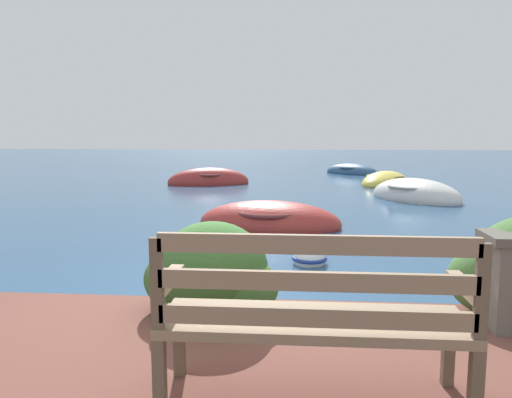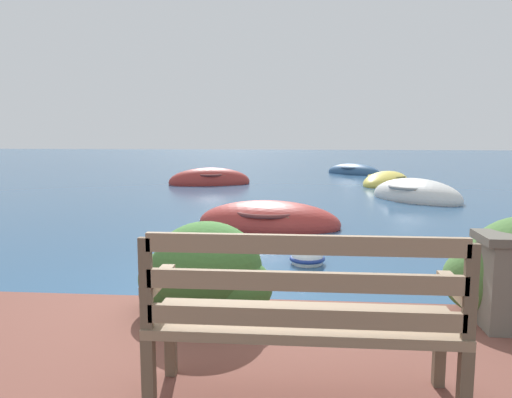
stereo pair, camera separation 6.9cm
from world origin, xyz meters
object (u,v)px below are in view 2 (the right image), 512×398
Objects in this scene: rowboat_distant at (353,172)px; mooring_buoy at (307,259)px; park_bench at (303,315)px; rowboat_nearest at (269,223)px; rowboat_mid at (416,197)px; rowboat_far at (210,182)px; rowboat_outer at (386,182)px.

rowboat_distant is 13.40m from mooring_buoy.
rowboat_nearest is at bearing 98.78° from park_bench.
park_bench reaches higher than rowboat_distant.
rowboat_far is (-5.50, 3.01, -0.00)m from rowboat_mid.
rowboat_outer is at bearing 138.22° from rowboat_distant.
rowboat_outer is (2.66, 13.14, -0.64)m from park_bench.
rowboat_distant is (4.80, 4.21, -0.02)m from rowboat_far.
rowboat_outer is 3.74m from rowboat_distant.
rowboat_far is 6.39m from rowboat_distant.
rowboat_mid is at bearing 55.65° from rowboat_nearest.
rowboat_outer is (-0.10, 3.54, -0.02)m from rowboat_mid.
park_bench reaches higher than rowboat_nearest.
rowboat_mid is (2.76, 9.60, -0.63)m from park_bench.
rowboat_mid is at bearing 77.68° from park_bench.
park_bench reaches higher than rowboat_outer.
park_bench is 3.63m from mooring_buoy.
rowboat_mid reaches higher than rowboat_outer.
rowboat_outer is (3.19, 7.19, -0.01)m from rowboat_nearest.
rowboat_mid is at bearing 66.08° from mooring_buoy.
rowboat_nearest reaches higher than rowboat_outer.
rowboat_nearest is 7.86m from rowboat_outer.
rowboat_far reaches higher than rowboat_outer.
rowboat_outer reaches higher than rowboat_distant.
rowboat_mid reaches higher than mooring_buoy.
rowboat_distant is at bearing 84.25° from rowboat_nearest.
rowboat_far is (-2.22, 6.67, 0.01)m from rowboat_nearest.
park_bench is at bearing -77.32° from rowboat_nearest.
rowboat_nearest reaches higher than rowboat_distant.
rowboat_mid reaches higher than rowboat_nearest.
rowboat_outer is (5.40, 0.52, -0.01)m from rowboat_far.
park_bench is 13.42m from rowboat_outer.
rowboat_far reaches higher than rowboat_distant.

